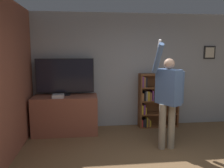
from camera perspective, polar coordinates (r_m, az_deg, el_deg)
wall_back at (r=5.31m, az=5.85°, el=3.46°), size 6.77×0.09×2.70m
wall_side_brick at (r=4.00m, az=-25.29°, el=1.01°), size 0.06×4.38×2.70m
tv_ledge at (r=5.02m, az=-12.00°, el=-7.83°), size 1.40×0.62×0.84m
television at (r=4.97m, az=-12.17°, el=1.98°), size 1.28×0.22×0.82m
game_console at (r=4.77m, az=-13.87°, el=-3.08°), size 0.24×0.21×0.07m
bookshelf at (r=5.38m, az=11.15°, el=-4.36°), size 0.94×0.28×1.29m
person at (r=4.11m, az=14.45°, el=-2.77°), size 0.59×0.57×2.01m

